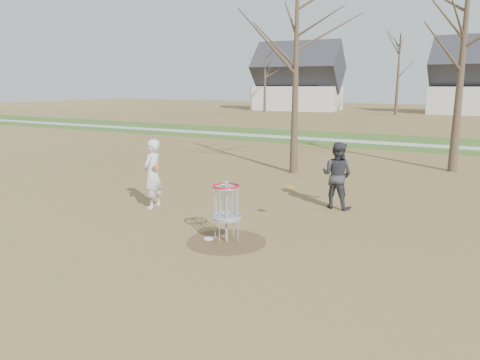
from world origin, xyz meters
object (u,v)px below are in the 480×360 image
at_px(player_standing, 152,174).
at_px(disc_grounded, 208,239).
at_px(disc_golf_basket, 226,202).
at_px(player_throwing, 337,175).

xyz_separation_m(player_standing, disc_grounded, (2.92, -1.59, -0.96)).
xyz_separation_m(player_standing, disc_golf_basket, (3.36, -1.51, -0.07)).
relative_size(player_throwing, disc_golf_basket, 1.41).
bearing_deg(player_throwing, disc_grounded, 74.62).
bearing_deg(disc_golf_basket, player_throwing, 73.61).
distance_m(player_standing, disc_golf_basket, 3.68).
distance_m(player_throwing, disc_grounded, 4.56).
bearing_deg(disc_grounded, player_standing, 151.44).
xyz_separation_m(player_standing, player_throwing, (4.56, 2.56, -0.03)).
bearing_deg(disc_golf_basket, disc_grounded, -170.25).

